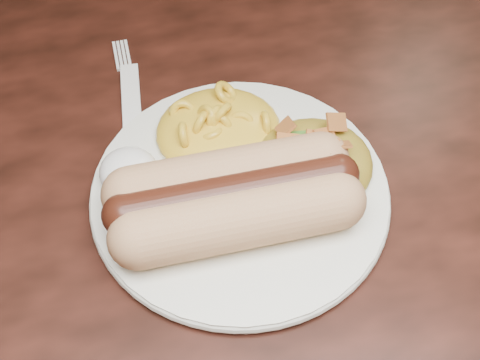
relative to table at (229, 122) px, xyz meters
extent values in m
cube|color=#411A11|center=(0.00, 0.00, 0.07)|extent=(1.60, 0.90, 0.04)
cylinder|color=white|center=(-0.02, -0.15, 0.10)|extent=(0.24, 0.24, 0.01)
cylinder|color=tan|center=(-0.03, -0.19, 0.12)|extent=(0.14, 0.04, 0.04)
cylinder|color=tan|center=(-0.03, -0.16, 0.12)|extent=(0.14, 0.04, 0.04)
cylinder|color=#451A12|center=(-0.03, -0.17, 0.13)|extent=(0.15, 0.03, 0.03)
ellipsoid|color=yellow|center=(-0.03, -0.10, 0.12)|extent=(0.12, 0.12, 0.04)
ellipsoid|color=white|center=(-0.10, -0.13, 0.12)|extent=(0.05, 0.05, 0.03)
ellipsoid|color=orange|center=(0.03, -0.15, 0.12)|extent=(0.09, 0.08, 0.04)
cube|color=white|center=(-0.09, -0.05, 0.09)|extent=(0.03, 0.13, 0.00)
camera|label=1|loc=(-0.09, -0.43, 0.50)|focal=50.00mm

